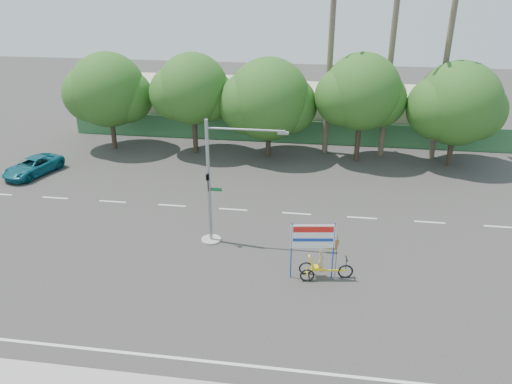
# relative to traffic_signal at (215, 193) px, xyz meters

# --- Properties ---
(ground) EXTENTS (120.00, 120.00, 0.00)m
(ground) POSITION_rel_traffic_signal_xyz_m (2.20, -3.98, -2.92)
(ground) COLOR #33302D
(ground) RESTS_ON ground
(fence) EXTENTS (38.00, 0.08, 2.00)m
(fence) POSITION_rel_traffic_signal_xyz_m (2.20, 17.52, -1.92)
(fence) COLOR #336B3D
(fence) RESTS_ON ground
(building_left) EXTENTS (12.00, 8.00, 4.00)m
(building_left) POSITION_rel_traffic_signal_xyz_m (-7.80, 22.02, -0.92)
(building_left) COLOR beige
(building_left) RESTS_ON ground
(building_right) EXTENTS (14.00, 8.00, 3.60)m
(building_right) POSITION_rel_traffic_signal_xyz_m (10.20, 22.02, -1.12)
(building_right) COLOR beige
(building_right) RESTS_ON ground
(tree_far_left) EXTENTS (7.14, 6.00, 7.96)m
(tree_far_left) POSITION_rel_traffic_signal_xyz_m (-11.85, 14.02, 1.84)
(tree_far_left) COLOR #473828
(tree_far_left) RESTS_ON ground
(tree_left) EXTENTS (6.66, 5.60, 8.07)m
(tree_left) POSITION_rel_traffic_signal_xyz_m (-4.85, 14.02, 2.14)
(tree_left) COLOR #473828
(tree_left) RESTS_ON ground
(tree_center) EXTENTS (7.62, 6.40, 7.85)m
(tree_center) POSITION_rel_traffic_signal_xyz_m (1.14, 14.02, 1.55)
(tree_center) COLOR #473828
(tree_center) RESTS_ON ground
(tree_right) EXTENTS (6.90, 5.80, 8.36)m
(tree_right) POSITION_rel_traffic_signal_xyz_m (8.15, 14.02, 2.32)
(tree_right) COLOR #473828
(tree_right) RESTS_ON ground
(tree_far_right) EXTENTS (7.38, 6.20, 7.94)m
(tree_far_right) POSITION_rel_traffic_signal_xyz_m (15.15, 14.02, 1.73)
(tree_far_right) COLOR #473828
(tree_far_right) RESTS_ON ground
(palm_tall) EXTENTS (3.73, 3.79, 17.45)m
(palm_tall) POSITION_rel_traffic_signal_xyz_m (10.20, 15.52, 7.55)
(palm_tall) COLOR #70604C
(palm_tall) RESTS_ON ground
(palm_mid) EXTENTS (3.73, 3.79, 15.45)m
(palm_mid) POSITION_rel_traffic_signal_xyz_m (14.20, 15.52, 6.48)
(palm_mid) COLOR #70604C
(palm_mid) RESTS_ON ground
(palm_short) EXTENTS (3.73, 3.79, 14.45)m
(palm_short) POSITION_rel_traffic_signal_xyz_m (5.70, 15.52, 5.94)
(palm_short) COLOR #70604C
(palm_short) RESTS_ON ground
(traffic_signal) EXTENTS (4.72, 1.10, 7.00)m
(traffic_signal) POSITION_rel_traffic_signal_xyz_m (0.00, 0.00, 0.00)
(traffic_signal) COLOR gray
(traffic_signal) RESTS_ON ground
(trike_billboard) EXTENTS (3.12, 0.93, 3.08)m
(trike_billboard) POSITION_rel_traffic_signal_xyz_m (5.68, -2.79, -1.68)
(trike_billboard) COLOR black
(trike_billboard) RESTS_ON ground
(pickup_truck) EXTENTS (3.40, 5.02, 1.28)m
(pickup_truck) POSITION_rel_traffic_signal_xyz_m (-15.40, 7.64, -2.28)
(pickup_truck) COLOR #0E5766
(pickup_truck) RESTS_ON ground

